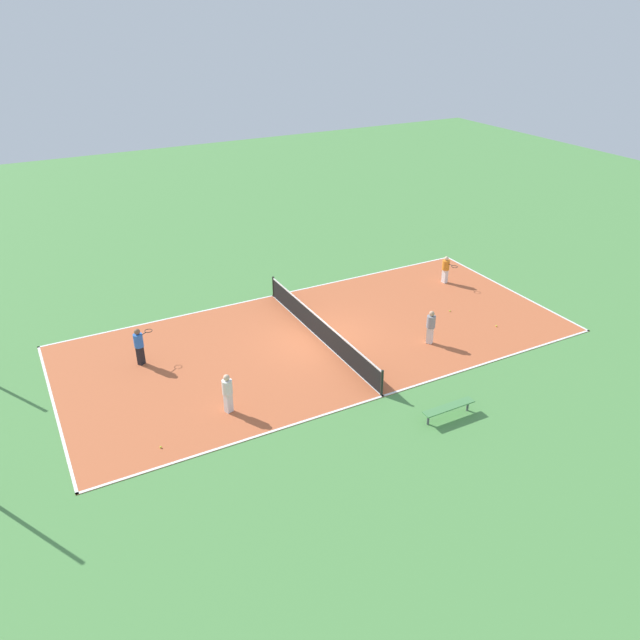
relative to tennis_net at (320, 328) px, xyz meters
The scene contains 11 objects.
ground_plane 0.54m from the tennis_net, ahead, with size 80.00×80.00×0.00m, color #518E47.
court_surface 0.53m from the tennis_net, ahead, with size 9.72×21.17×0.02m.
tennis_net is the anchor object (origin of this frame).
bench 7.02m from the tennis_net, 169.55° to the right, with size 0.36×1.99×0.45m.
player_center_orange 8.54m from the tennis_net, 75.26° to the right, with size 0.95×0.40×1.39m.
player_near_blue 7.27m from the tennis_net, 78.05° to the left, with size 0.81×0.95×1.54m.
player_far_white 6.07m from the tennis_net, 120.63° to the left, with size 0.47×0.47×1.49m.
player_baseline_gray 4.56m from the tennis_net, 122.71° to the right, with size 0.51×0.51×1.47m.
tennis_ball_near_net 6.46m from the tennis_net, 94.98° to the right, with size 0.07×0.07×0.07m, color #CCE033.
tennis_ball_left_sideline 8.78m from the tennis_net, 116.61° to the left, with size 0.07×0.07×0.07m, color #CCE033.
tennis_ball_far_baseline 7.77m from the tennis_net, 110.18° to the right, with size 0.07×0.07×0.07m, color #CCE033.
Camera 1 is at (-20.18, 10.76, 12.78)m, focal length 35.00 mm.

